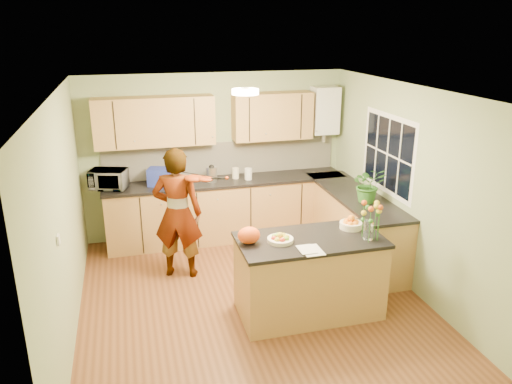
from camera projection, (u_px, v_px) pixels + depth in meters
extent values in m
plane|color=brown|center=(253.00, 301.00, 6.00)|extent=(4.50, 4.50, 0.00)
cube|color=white|center=(252.00, 91.00, 5.20)|extent=(4.00, 4.50, 0.02)
cube|color=#90A576|center=(216.00, 155.00, 7.66)|extent=(4.00, 0.02, 2.50)
cube|color=#90A576|center=(331.00, 309.00, 3.54)|extent=(4.00, 0.02, 2.50)
cube|color=#90A576|center=(64.00, 221.00, 5.11)|extent=(0.02, 4.50, 2.50)
cube|color=#90A576|center=(411.00, 190.00, 6.08)|extent=(0.02, 4.50, 2.50)
cube|color=#A97F43|center=(227.00, 210.00, 7.66)|extent=(3.60, 0.60, 0.90)
cube|color=black|center=(227.00, 181.00, 7.50)|extent=(3.64, 0.62, 0.04)
cube|color=#A97F43|center=(354.00, 227.00, 7.05)|extent=(0.60, 2.20, 0.90)
cube|color=black|center=(355.00, 195.00, 6.89)|extent=(0.62, 2.24, 0.04)
cube|color=beige|center=(222.00, 158.00, 7.69)|extent=(3.60, 0.02, 0.52)
cube|color=#A97F43|center=(155.00, 122.00, 7.09)|extent=(1.70, 0.34, 0.70)
cube|color=#A97F43|center=(272.00, 116.00, 7.52)|extent=(1.20, 0.34, 0.70)
cube|color=white|center=(325.00, 110.00, 7.72)|extent=(0.40, 0.30, 0.72)
cylinder|color=#BCBCC1|center=(324.00, 136.00, 7.85)|extent=(0.06, 0.06, 0.20)
cube|color=white|center=(388.00, 154.00, 6.54)|extent=(0.01, 1.30, 1.05)
cube|color=black|center=(388.00, 154.00, 6.54)|extent=(0.01, 1.18, 0.92)
cube|color=white|center=(58.00, 240.00, 4.55)|extent=(0.02, 0.09, 0.09)
cylinder|color=#FFEABF|center=(245.00, 92.00, 5.49)|extent=(0.30, 0.30, 0.06)
cylinder|color=white|center=(245.00, 89.00, 5.48)|extent=(0.10, 0.10, 0.02)
cube|color=#A97F43|center=(309.00, 277.00, 5.65)|extent=(1.58, 0.79, 0.89)
cube|color=black|center=(310.00, 240.00, 5.50)|extent=(1.62, 0.83, 0.04)
cylinder|color=#F3E4C2|center=(280.00, 240.00, 5.40)|extent=(0.28, 0.28, 0.04)
cylinder|color=#F3E4C2|center=(351.00, 225.00, 5.75)|extent=(0.26, 0.26, 0.07)
cylinder|color=silver|center=(368.00, 230.00, 5.44)|extent=(0.11, 0.11, 0.21)
ellipsoid|color=#E74A13|center=(249.00, 235.00, 5.34)|extent=(0.30, 0.28, 0.19)
cube|color=silver|center=(312.00, 250.00, 5.19)|extent=(0.21, 0.28, 0.01)
imported|color=#EDBD91|center=(178.00, 213.00, 6.39)|extent=(0.73, 0.59, 1.73)
imported|color=white|center=(109.00, 179.00, 7.07)|extent=(0.58, 0.48, 0.28)
cube|color=#212F97|center=(160.00, 177.00, 7.22)|extent=(0.38, 0.32, 0.25)
cylinder|color=#BCBCC1|center=(212.00, 174.00, 7.39)|extent=(0.16, 0.16, 0.22)
sphere|color=black|center=(211.00, 165.00, 7.35)|extent=(0.08, 0.08, 0.08)
cylinder|color=#F3E4C2|center=(236.00, 173.00, 7.56)|extent=(0.12, 0.12, 0.16)
cylinder|color=white|center=(248.00, 174.00, 7.50)|extent=(0.13, 0.13, 0.17)
imported|color=#327025|center=(368.00, 185.00, 6.50)|extent=(0.49, 0.44, 0.48)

